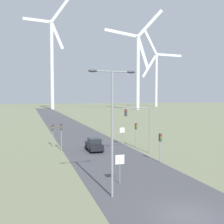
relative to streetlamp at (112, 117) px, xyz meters
The scene contains 14 objects.
ground_plane 8.32m from the streetlamp, 51.58° to the right, with size 600.00×600.00×0.00m, color #757A5B.
road_surface 44.06m from the streetlamp, 85.31° to the left, with size 10.00×240.00×0.01m.
streetlamp is the anchor object (origin of this frame).
stop_sign_near 5.23m from the streetlamp, 59.61° to the left, with size 0.81×0.07×2.54m.
stop_sign_far 22.74m from the streetlamp, 68.08° to the left, with size 0.81×0.07×2.65m.
traffic_light_post_near_left 18.78m from the streetlamp, 94.86° to the left, with size 0.28×0.34×3.82m.
traffic_light_post_near_right 12.45m from the streetlamp, 44.44° to the left, with size 0.28×0.33×3.33m.
traffic_light_post_mid_left 22.01m from the streetlamp, 96.43° to the left, with size 0.28×0.34×3.38m.
traffic_light_post_mid_right 20.40m from the streetlamp, 61.88° to the left, with size 0.28×0.34×3.60m.
traffic_light_mast_overhead 15.59m from the streetlamp, 58.22° to the left, with size 4.11×0.35×6.30m.
car_approaching 17.75m from the streetlamp, 80.65° to the left, with size 1.88×4.13×1.83m.
wind_turbine_center 151.19m from the streetlamp, 86.69° to the left, with size 27.88×9.63×68.30m.
wind_turbine_right 142.01m from the streetlamp, 65.84° to the left, with size 32.57×13.39×59.51m.
wind_turbine_far_right 193.91m from the streetlamp, 61.71° to the left, with size 33.28×3.53×60.67m.
Camera 1 is at (-9.49, -13.90, 7.51)m, focal length 42.00 mm.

